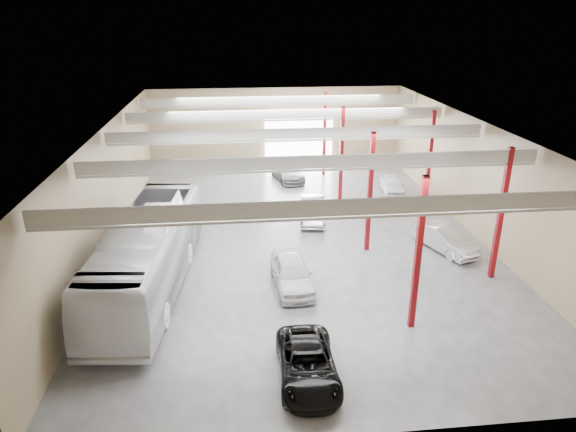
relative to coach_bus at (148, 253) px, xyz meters
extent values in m
cube|color=#4E4F54|center=(8.15, 5.24, -1.89)|extent=(22.00, 32.00, 0.01)
cube|color=#A6A6A2|center=(8.15, 5.24, 5.11)|extent=(22.00, 32.00, 0.12)
cube|color=#857053|center=(8.15, 21.24, 1.61)|extent=(22.00, 0.12, 7.00)
cube|color=#857053|center=(8.15, -10.76, 1.61)|extent=(22.00, 0.12, 7.00)
cube|color=#857053|center=(-2.85, 5.24, 1.61)|extent=(0.12, 32.00, 7.00)
cube|color=#857053|center=(19.15, 5.24, 1.61)|extent=(0.12, 32.00, 7.00)
cube|color=white|center=(10.15, 21.09, 0.61)|extent=(6.00, 0.20, 5.00)
cube|color=maroon|center=(11.95, -4.76, 1.61)|extent=(0.25, 0.25, 7.00)
cube|color=maroon|center=(11.95, 3.24, 1.61)|extent=(0.25, 0.25, 7.00)
cube|color=maroon|center=(11.95, 11.24, 1.61)|extent=(0.25, 0.25, 7.00)
cube|color=maroon|center=(11.95, 18.24, 1.61)|extent=(0.25, 0.25, 7.00)
cube|color=maroon|center=(17.65, -0.76, 1.61)|extent=(0.25, 0.25, 7.00)
cube|color=maroon|center=(17.65, 9.24, 1.61)|extent=(0.25, 0.25, 7.00)
cube|color=#B7B7B2|center=(8.15, -6.76, 4.66)|extent=(21.60, 0.15, 0.60)
cube|color=#B7B7B2|center=(8.15, -6.76, 4.26)|extent=(21.60, 0.10, 0.10)
cube|color=#B7B7B2|center=(8.15, -0.76, 4.66)|extent=(21.60, 0.15, 0.60)
cube|color=#B7B7B2|center=(8.15, -0.76, 4.26)|extent=(21.60, 0.10, 0.10)
cube|color=#B7B7B2|center=(8.15, 5.24, 4.66)|extent=(21.60, 0.15, 0.60)
cube|color=#B7B7B2|center=(8.15, 5.24, 4.26)|extent=(21.60, 0.10, 0.10)
cube|color=#B7B7B2|center=(8.15, 11.24, 4.66)|extent=(21.60, 0.15, 0.60)
cube|color=#B7B7B2|center=(8.15, 11.24, 4.26)|extent=(21.60, 0.10, 0.10)
cube|color=#B7B7B2|center=(8.15, 17.24, 4.66)|extent=(21.60, 0.15, 0.60)
cube|color=#B7B7B2|center=(8.15, 17.24, 4.26)|extent=(21.60, 0.10, 0.10)
imported|color=silver|center=(0.00, 0.00, 0.00)|extent=(4.42, 13.80, 3.78)
imported|color=black|center=(6.88, -7.76, -1.24)|extent=(2.26, 4.73, 1.30)
imported|color=white|center=(7.08, -0.68, -1.11)|extent=(2.13, 4.69, 1.56)
imported|color=#A8A9AD|center=(9.46, 8.10, -1.13)|extent=(2.19, 4.75, 1.51)
imported|color=slate|center=(8.71, 17.20, -1.20)|extent=(2.85, 5.02, 1.37)
imported|color=silver|center=(16.45, 2.62, -1.18)|extent=(2.89, 4.58, 1.43)
imported|color=white|center=(16.39, 12.98, -1.22)|extent=(2.07, 4.09, 1.34)
camera|label=1|loc=(4.46, -23.49, 11.11)|focal=32.00mm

